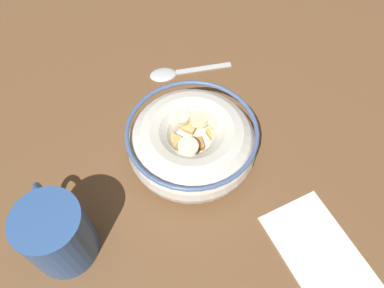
% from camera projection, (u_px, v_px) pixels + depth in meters
% --- Properties ---
extents(ground_plane, '(1.11, 1.11, 0.02)m').
position_uv_depth(ground_plane, '(192.00, 159.00, 0.55)').
color(ground_plane, brown).
extents(cereal_bowl, '(0.18, 0.18, 0.06)m').
position_uv_depth(cereal_bowl, '(192.00, 142.00, 0.51)').
color(cereal_bowl, silver).
rests_on(cereal_bowl, ground_plane).
extents(spoon, '(0.06, 0.14, 0.01)m').
position_uv_depth(spoon, '(172.00, 72.00, 0.63)').
color(spoon, silver).
rests_on(spoon, ground_plane).
extents(coffee_mug, '(0.11, 0.08, 0.09)m').
position_uv_depth(coffee_mug, '(57.00, 233.00, 0.43)').
color(coffee_mug, '#335999').
rests_on(coffee_mug, ground_plane).
extents(folded_napkin, '(0.16, 0.10, 0.00)m').
position_uv_depth(folded_napkin, '(321.00, 254.00, 0.46)').
color(folded_napkin, white).
rests_on(folded_napkin, ground_plane).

